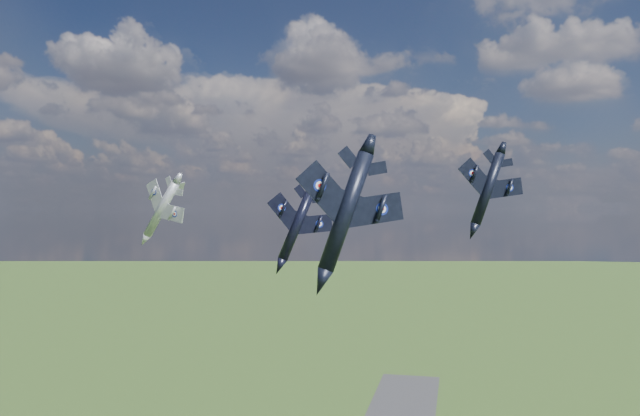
% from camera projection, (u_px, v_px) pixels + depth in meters
% --- Properties ---
extents(jet_lead_navy, '(16.28, 18.24, 7.04)m').
position_uv_depth(jet_lead_navy, '(297.00, 224.00, 89.90)').
color(jet_lead_navy, black).
extents(jet_right_navy, '(17.45, 19.50, 7.01)m').
position_uv_depth(jet_right_navy, '(346.00, 211.00, 58.57)').
color(jet_right_navy, black).
extents(jet_high_navy, '(15.56, 17.90, 6.64)m').
position_uv_depth(jet_high_navy, '(488.00, 189.00, 90.17)').
color(jet_high_navy, black).
extents(jet_left_silver, '(13.28, 15.76, 8.06)m').
position_uv_depth(jet_left_silver, '(161.00, 209.00, 92.09)').
color(jet_left_silver, '#B3B6BE').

